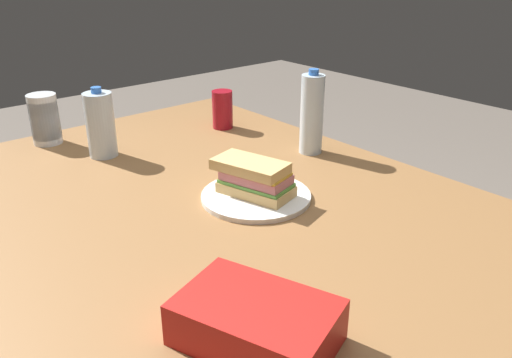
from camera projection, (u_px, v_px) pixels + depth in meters
dining_table at (201, 235)px, 1.25m from camera, size 1.43×1.12×0.77m
paper_plate at (256, 196)px, 1.22m from camera, size 0.26×0.26×0.01m
sandwich at (254, 178)px, 1.20m from camera, size 0.20×0.14×0.08m
soda_can_red at (222, 109)px, 1.68m from camera, size 0.07×0.07×0.12m
chip_bag at (256, 322)px, 0.77m from camera, size 0.27×0.22×0.07m
water_bottle_tall at (312, 114)px, 1.46m from camera, size 0.07×0.07×0.24m
plastic_cup_stack at (45, 119)px, 1.54m from camera, size 0.08×0.08×0.15m
water_bottle_spare at (100, 125)px, 1.44m from camera, size 0.08×0.08×0.20m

